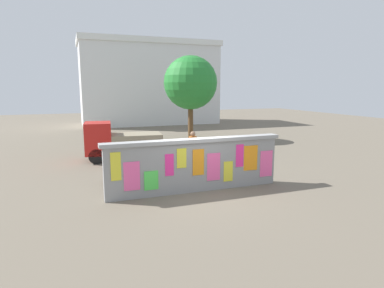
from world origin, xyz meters
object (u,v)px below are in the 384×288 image
(auto_rickshaw_truck, at_px, (120,141))
(motorcycle, at_px, (131,171))
(bicycle_near, at_px, (190,154))
(person_walking, at_px, (193,146))
(tree_roadside, at_px, (191,83))

(auto_rickshaw_truck, height_order, motorcycle, auto_rickshaw_truck)
(bicycle_near, distance_m, person_walking, 1.56)
(bicycle_near, relative_size, tree_roadside, 0.31)
(tree_roadside, bearing_deg, auto_rickshaw_truck, -138.25)
(person_walking, distance_m, tree_roadside, 8.63)
(person_walking, height_order, tree_roadside, tree_roadside)
(auto_rickshaw_truck, distance_m, tree_roadside, 7.83)
(motorcycle, distance_m, tree_roadside, 11.13)
(auto_rickshaw_truck, bearing_deg, motorcycle, -92.46)
(auto_rickshaw_truck, distance_m, bicycle_near, 3.47)
(auto_rickshaw_truck, height_order, tree_roadside, tree_roadside)
(person_walking, bearing_deg, bicycle_near, 75.06)
(auto_rickshaw_truck, relative_size, person_walking, 2.31)
(auto_rickshaw_truck, xyz_separation_m, person_walking, (2.73, -2.85, 0.09))
(person_walking, relative_size, tree_roadside, 0.29)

